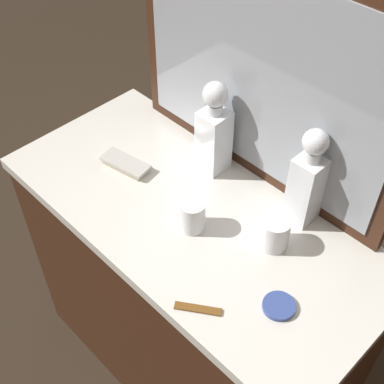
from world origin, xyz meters
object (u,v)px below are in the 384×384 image
object	(u,v)px
crystal_tumbler_rear	(274,234)
porcelain_dish	(279,306)
silver_brush_far_left	(126,164)
crystal_decanter_center	(306,185)
crystal_tumbler_center	(192,216)
crystal_decanter_rear	(214,135)
tortoiseshell_comb	(198,309)

from	to	relation	value
crystal_tumbler_rear	porcelain_dish	bearing A→B (deg)	-46.46
crystal_tumbler_rear	silver_brush_far_left	world-z (taller)	crystal_tumbler_rear
crystal_tumbler_rear	silver_brush_far_left	bearing A→B (deg)	-170.26
crystal_decanter_center	crystal_tumbler_rear	distance (m)	0.15
crystal_tumbler_center	silver_brush_far_left	size ratio (longest dim) A/B	0.57
crystal_decanter_rear	crystal_tumbler_rear	world-z (taller)	crystal_decanter_rear
crystal_decanter_rear	porcelain_dish	size ratio (longest dim) A/B	3.74
crystal_decanter_rear	porcelain_dish	world-z (taller)	crystal_decanter_rear
crystal_decanter_center	porcelain_dish	world-z (taller)	crystal_decanter_center
crystal_tumbler_rear	crystal_tumbler_center	distance (m)	0.22
crystal_tumbler_center	tortoiseshell_comb	world-z (taller)	crystal_tumbler_center
silver_brush_far_left	crystal_tumbler_center	bearing A→B (deg)	-4.19
porcelain_dish	tortoiseshell_comb	bearing A→B (deg)	-132.86
crystal_decanter_rear	silver_brush_far_left	bearing A→B (deg)	-133.73
porcelain_dish	crystal_tumbler_rear	bearing A→B (deg)	133.54
porcelain_dish	silver_brush_far_left	bearing A→B (deg)	175.14
crystal_tumbler_rear	crystal_decanter_center	bearing A→B (deg)	94.61
crystal_tumbler_center	silver_brush_far_left	xyz separation A→B (m)	(-0.31, 0.02, -0.03)
porcelain_dish	crystal_decanter_center	bearing A→B (deg)	118.06
crystal_tumbler_rear	silver_brush_far_left	distance (m)	0.51
tortoiseshell_comb	crystal_tumbler_center	bearing A→B (deg)	138.33
crystal_decanter_rear	crystal_tumbler_rear	size ratio (longest dim) A/B	3.26
crystal_tumbler_rear	tortoiseshell_comb	size ratio (longest dim) A/B	0.88
crystal_tumbler_center	silver_brush_far_left	distance (m)	0.31
porcelain_dish	tortoiseshell_comb	distance (m)	0.19
crystal_tumbler_center	porcelain_dish	bearing A→B (deg)	-5.49
crystal_tumbler_center	porcelain_dish	distance (m)	0.33
crystal_decanter_center	tortoiseshell_comb	size ratio (longest dim) A/B	2.89
crystal_tumbler_center	tortoiseshell_comb	distance (m)	0.26
crystal_decanter_center	crystal_decanter_rear	world-z (taller)	crystal_decanter_center
crystal_decanter_rear	crystal_decanter_center	bearing A→B (deg)	4.65
silver_brush_far_left	crystal_decanter_center	bearing A→B (deg)	23.66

